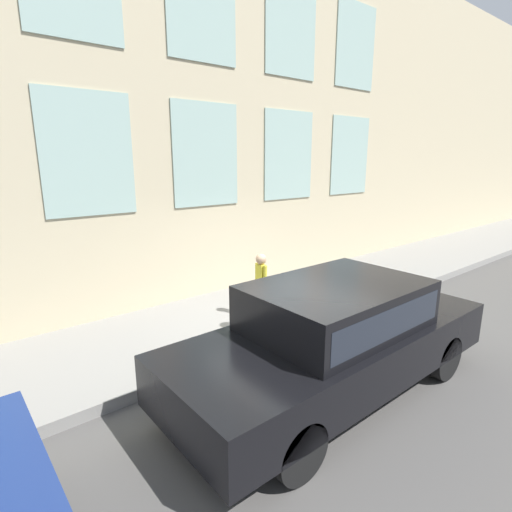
# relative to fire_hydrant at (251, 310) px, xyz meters

# --- Properties ---
(ground_plane) EXTENTS (80.00, 80.00, 0.00)m
(ground_plane) POSITION_rel_fire_hydrant_xyz_m (-0.53, -0.56, -0.56)
(ground_plane) COLOR #514F4C
(sidewalk) EXTENTS (2.74, 60.00, 0.17)m
(sidewalk) POSITION_rel_fire_hydrant_xyz_m (0.84, -0.56, -0.48)
(sidewalk) COLOR gray
(sidewalk) RESTS_ON ground_plane
(building_facade) EXTENTS (0.33, 40.00, 8.52)m
(building_facade) POSITION_rel_fire_hydrant_xyz_m (2.36, -0.56, 3.70)
(building_facade) COLOR #C6B793
(building_facade) RESTS_ON ground_plane
(fire_hydrant) EXTENTS (0.36, 0.47, 0.76)m
(fire_hydrant) POSITION_rel_fire_hydrant_xyz_m (0.00, 0.00, 0.00)
(fire_hydrant) COLOR gray
(fire_hydrant) RESTS_ON sidewalk
(person) EXTENTS (0.31, 0.20, 1.28)m
(person) POSITION_rel_fire_hydrant_xyz_m (0.33, -0.52, 0.38)
(person) COLOR navy
(person) RESTS_ON sidewalk
(parked_car_black_near) EXTENTS (1.86, 4.91, 1.58)m
(parked_car_black_near) POSITION_rel_fire_hydrant_xyz_m (-2.00, 0.13, 0.31)
(parked_car_black_near) COLOR black
(parked_car_black_near) RESTS_ON ground_plane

